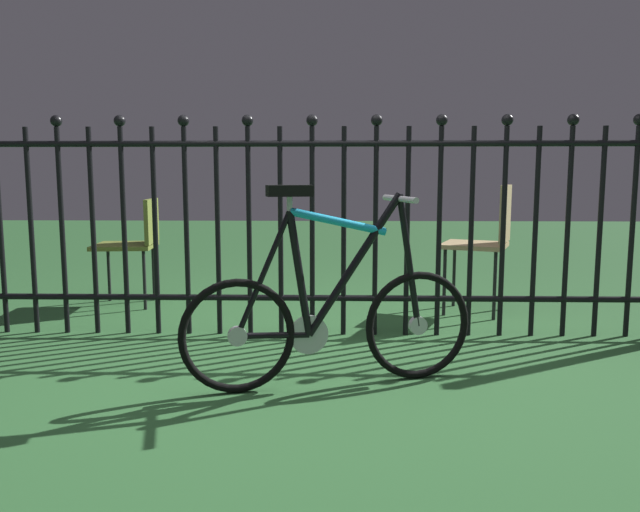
# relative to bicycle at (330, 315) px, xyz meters

# --- Properties ---
(ground_plane) EXTENTS (20.00, 20.00, 0.00)m
(ground_plane) POSITION_rel_bicycle_xyz_m (-0.12, 0.19, -0.33)
(ground_plane) COLOR #2C5D2F
(iron_fence) EXTENTS (4.62, 0.07, 1.37)m
(iron_fence) POSITION_rel_bicycle_xyz_m (-0.18, 0.92, 0.36)
(iron_fence) COLOR black
(iron_fence) RESTS_ON ground
(bicycle) EXTENTS (1.34, 0.47, 0.92)m
(bicycle) POSITION_rel_bicycle_xyz_m (0.00, 0.00, 0.00)
(bicycle) COLOR black
(bicycle) RESTS_ON ground
(chair_tan) EXTENTS (0.55, 0.55, 0.90)m
(chair_tan) POSITION_rel_bicycle_xyz_m (1.07, 1.52, 0.22)
(chair_tan) COLOR black
(chair_tan) RESTS_ON ground
(chair_olive) EXTENTS (0.47, 0.46, 0.79)m
(chair_olive) POSITION_rel_bicycle_xyz_m (-1.46, 1.74, 0.16)
(chair_olive) COLOR black
(chair_olive) RESTS_ON ground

